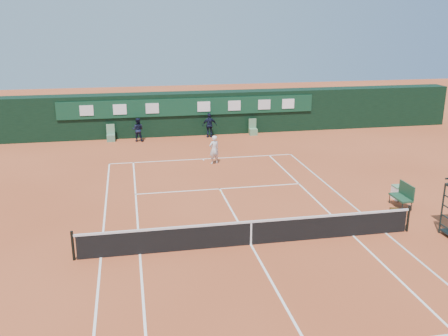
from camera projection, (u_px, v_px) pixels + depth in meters
The scene contains 13 objects.
ground at pixel (251, 245), 18.70m from camera, with size 90.00×90.00×0.00m, color #C1552D.
court_lines at pixel (251, 245), 18.70m from camera, with size 11.05×23.85×0.01m.
tennis_net at pixel (251, 232), 18.55m from camera, with size 12.90×0.10×1.10m.
back_wall at pixel (188, 113), 35.85m from camera, with size 40.00×1.65×3.00m.
linesman_chair_left at pixel (111, 137), 34.02m from camera, with size 0.55×0.50×1.15m.
linesman_chair_right at pixel (253, 130), 35.84m from camera, with size 0.55×0.50×1.15m.
player_bench at pixel (403, 194), 22.23m from camera, with size 0.56×1.20×1.10m.
tennis_bag at pixel (395, 214), 21.25m from camera, with size 0.34×0.77×0.29m, color black.
cooler at pixel (399, 192), 23.27m from camera, with size 0.57×0.57×0.65m.
tennis_ball at pixel (221, 192), 24.18m from camera, with size 0.08×0.08×0.08m, color yellow.
player at pixel (214, 150), 28.69m from camera, with size 0.61×0.40×1.68m, color silver.
ball_kid_left at pixel (138, 130), 33.85m from camera, with size 0.79×0.61×1.62m, color black.
ball_kid_right at pixel (210, 125), 34.92m from camera, with size 1.01×0.42×1.73m, color black.
Camera 1 is at (-4.24, -16.53, 8.23)m, focal length 40.00 mm.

